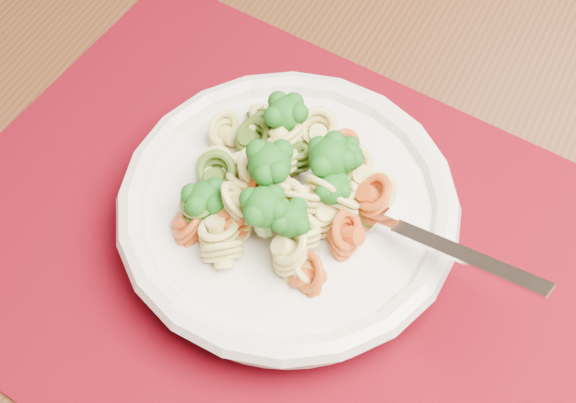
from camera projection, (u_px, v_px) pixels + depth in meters
The scene contains 5 objects.
dining_table at pixel (333, 170), 0.73m from camera, with size 1.46×1.08×0.69m.
placemat at pixel (274, 247), 0.57m from camera, with size 0.47×0.37×0.00m, color #5F0410.
pasta_bowl at pixel (288, 211), 0.56m from camera, with size 0.24×0.24×0.05m.
pasta_broccoli_heap at pixel (288, 197), 0.54m from camera, with size 0.20×0.20×0.06m, color #C7BB62, non-canonical shape.
fork at pixel (365, 213), 0.54m from camera, with size 0.19×0.02×0.01m, color silver, non-canonical shape.
Camera 1 is at (-0.16, -0.63, 1.19)m, focal length 50.00 mm.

